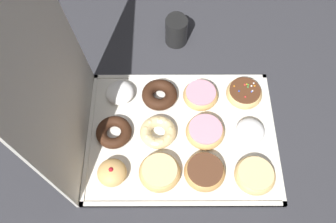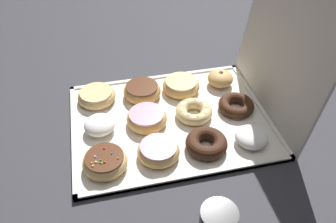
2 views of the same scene
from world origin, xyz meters
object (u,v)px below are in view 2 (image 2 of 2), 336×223
at_px(powdered_filled_donut_1, 100,126).
at_px(powdered_filled_donut_11, 251,137).
at_px(chocolate_cake_ring_donut_10, 236,106).
at_px(glazed_ring_donut_6, 181,85).
at_px(pink_frosted_donut_4, 147,117).
at_px(cruller_donut_7, 194,111).
at_px(jelly_filled_donut_9, 220,78).
at_px(glazed_ring_donut_0, 97,96).
at_px(pink_frosted_donut_5, 158,151).
at_px(sprinkle_donut_2, 105,162).
at_px(chocolate_cake_ring_donut_8, 206,143).
at_px(donut_box, 170,121).
at_px(chocolate_frosted_donut_3, 142,91).

bearing_deg(powdered_filled_donut_1, powdered_filled_donut_11, 71.33).
bearing_deg(chocolate_cake_ring_donut_10, powdered_filled_donut_11, -4.42).
bearing_deg(glazed_ring_donut_6, powdered_filled_donut_1, -63.88).
relative_size(pink_frosted_donut_4, cruller_donut_7, 1.07).
bearing_deg(jelly_filled_donut_9, powdered_filled_donut_11, -1.13).
xyz_separation_m(glazed_ring_donut_0, pink_frosted_donut_5, (0.26, 0.14, 0.00)).
relative_size(powdered_filled_donut_1, jelly_filled_donut_9, 1.04).
height_order(sprinkle_donut_2, chocolate_cake_ring_donut_8, sprinkle_donut_2).
relative_size(donut_box, powdered_filled_donut_1, 6.57).
bearing_deg(pink_frosted_donut_4, pink_frosted_donut_5, 3.35).
xyz_separation_m(sprinkle_donut_2, chocolate_cake_ring_donut_8, (-0.00, 0.27, -0.00)).
bearing_deg(glazed_ring_donut_6, glazed_ring_donut_0, -91.89).
xyz_separation_m(glazed_ring_donut_0, powdered_filled_donut_1, (0.14, -0.00, 0.00)).
distance_m(pink_frosted_donut_5, chocolate_cake_ring_donut_10, 0.29).
distance_m(powdered_filled_donut_1, sprinkle_donut_2, 0.13).
height_order(powdered_filled_donut_1, pink_frosted_donut_5, powdered_filled_donut_1).
distance_m(glazed_ring_donut_0, pink_frosted_donut_4, 0.19).
distance_m(glazed_ring_donut_0, powdered_filled_donut_11, 0.48).
bearing_deg(donut_box, pink_frosted_donut_4, -92.42).
relative_size(chocolate_frosted_donut_3, chocolate_cake_ring_donut_8, 1.04).
bearing_deg(cruller_donut_7, chocolate_cake_ring_donut_10, 88.46).
height_order(cruller_donut_7, chocolate_cake_ring_donut_8, chocolate_cake_ring_donut_8).
relative_size(powdered_filled_donut_1, pink_frosted_donut_5, 0.78).
relative_size(pink_frosted_donut_5, powdered_filled_donut_11, 1.25).
height_order(glazed_ring_donut_0, powdered_filled_donut_1, powdered_filled_donut_1).
bearing_deg(jelly_filled_donut_9, chocolate_cake_ring_donut_8, -26.48).
distance_m(chocolate_cake_ring_donut_8, jelly_filled_donut_9, 0.29).
relative_size(sprinkle_donut_2, jelly_filled_donut_9, 1.37).
bearing_deg(jelly_filled_donut_9, glazed_ring_donut_6, -88.69).
xyz_separation_m(glazed_ring_donut_0, chocolate_cake_ring_donut_10, (0.14, 0.40, -0.00)).
xyz_separation_m(cruller_donut_7, powdered_filled_donut_11, (0.14, 0.12, 0.00)).
relative_size(donut_box, jelly_filled_donut_9, 6.86).
height_order(donut_box, powdered_filled_donut_11, powdered_filled_donut_11).
bearing_deg(cruller_donut_7, chocolate_cake_ring_donut_8, -1.44).
bearing_deg(powdered_filled_donut_11, chocolate_frosted_donut_3, -136.18).
relative_size(donut_box, chocolate_cake_ring_donut_8, 5.08).
distance_m(chocolate_frosted_donut_3, chocolate_cake_ring_donut_10, 0.29).
distance_m(chocolate_frosted_donut_3, glazed_ring_donut_6, 0.13).
bearing_deg(cruller_donut_7, pink_frosted_donut_4, -90.75).
xyz_separation_m(glazed_ring_donut_6, jelly_filled_donut_9, (-0.00, 0.13, 0.00)).
height_order(donut_box, pink_frosted_donut_5, pink_frosted_donut_5).
xyz_separation_m(glazed_ring_donut_0, pink_frosted_donut_4, (0.13, 0.13, 0.00)).
bearing_deg(powdered_filled_donut_1, chocolate_cake_ring_donut_10, 90.25).
distance_m(powdered_filled_donut_1, chocolate_frosted_donut_3, 0.19).
distance_m(glazed_ring_donut_0, chocolate_cake_ring_donut_10, 0.43).
bearing_deg(jelly_filled_donut_9, chocolate_cake_ring_donut_10, 2.24).
distance_m(sprinkle_donut_2, pink_frosted_donut_4, 0.19).
bearing_deg(powdered_filled_donut_11, sprinkle_donut_2, -90.33).
distance_m(donut_box, jelly_filled_donut_9, 0.24).
bearing_deg(glazed_ring_donut_6, pink_frosted_donut_4, -47.21).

